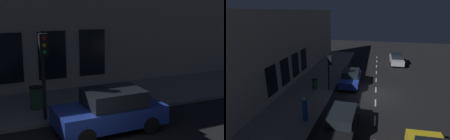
# 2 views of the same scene
# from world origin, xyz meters

# --- Properties ---
(sidewalk) EXTENTS (4.50, 32.00, 0.15)m
(sidewalk) POSITION_xyz_m (6.25, 0.00, 0.07)
(sidewalk) COLOR gray
(sidewalk) RESTS_ON ground
(building_facade) EXTENTS (0.65, 32.00, 7.55)m
(building_facade) POSITION_xyz_m (8.80, 0.00, 3.77)
(building_facade) COLOR #B2A893
(building_facade) RESTS_ON ground
(traffic_light) EXTENTS (0.49, 0.32, 3.52)m
(traffic_light) POSITION_xyz_m (4.34, 0.31, 2.57)
(traffic_light) COLOR black
(traffic_light) RESTS_ON sidewalk
(parked_car_3) EXTENTS (2.03, 4.04, 1.58)m
(parked_car_3) POSITION_xyz_m (2.65, -1.71, 0.79)
(parked_car_3) COLOR #1E389E
(parked_car_3) RESTS_ON ground
(trash_bin) EXTENTS (0.56, 0.56, 0.99)m
(trash_bin) POSITION_xyz_m (5.87, 0.35, 0.65)
(trash_bin) COLOR #2D5633
(trash_bin) RESTS_ON sidewalk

